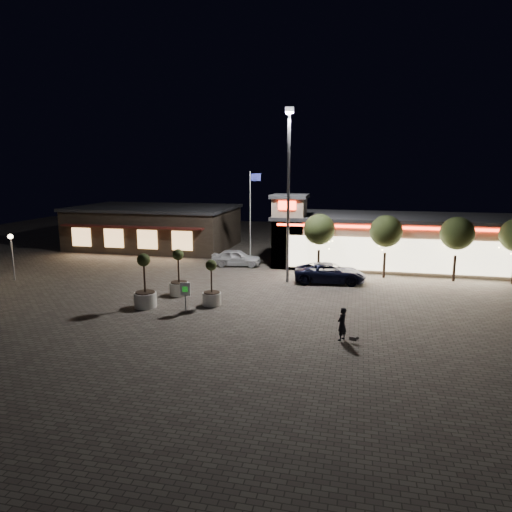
% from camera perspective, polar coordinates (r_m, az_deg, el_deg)
% --- Properties ---
extents(ground, '(90.00, 90.00, 0.00)m').
position_cam_1_polar(ground, '(26.63, -3.08, -7.13)').
color(ground, '#61594E').
rests_on(ground, ground).
extents(retail_building, '(20.40, 8.40, 6.10)m').
position_cam_1_polar(retail_building, '(40.68, 16.22, 1.97)').
color(retail_building, gray).
rests_on(retail_building, ground).
extents(restaurant_building, '(16.40, 11.00, 4.30)m').
position_cam_1_polar(restaurant_building, '(49.40, -12.47, 3.61)').
color(restaurant_building, '#382D23').
rests_on(restaurant_building, ground).
extents(floodlight_pole, '(0.60, 0.40, 12.38)m').
position_cam_1_polar(floodlight_pole, '(32.74, 4.09, 8.76)').
color(floodlight_pole, gray).
rests_on(floodlight_pole, ground).
extents(flagpole, '(0.95, 0.10, 8.00)m').
position_cam_1_polar(flagpole, '(38.54, -0.59, 5.72)').
color(flagpole, white).
rests_on(flagpole, ground).
extents(lamp_post_west, '(0.36, 0.36, 3.48)m').
position_cam_1_polar(lamp_post_west, '(38.22, -28.24, 0.91)').
color(lamp_post_west, gray).
rests_on(lamp_post_west, ground).
extents(string_tree_a, '(2.42, 2.42, 4.79)m').
position_cam_1_polar(string_tree_a, '(35.77, 7.92, 3.30)').
color(string_tree_a, '#332319').
rests_on(string_tree_a, ground).
extents(string_tree_b, '(2.42, 2.42, 4.79)m').
position_cam_1_polar(string_tree_b, '(35.70, 15.95, 2.97)').
color(string_tree_b, '#332319').
rests_on(string_tree_b, ground).
extents(string_tree_c, '(2.42, 2.42, 4.79)m').
position_cam_1_polar(string_tree_c, '(36.33, 23.85, 2.59)').
color(string_tree_c, '#332319').
rests_on(string_tree_c, ground).
extents(pickup_truck, '(5.40, 2.89, 1.44)m').
position_cam_1_polar(pickup_truck, '(33.76, 9.22, -2.09)').
color(pickup_truck, black).
rests_on(pickup_truck, ground).
extents(white_sedan, '(4.39, 2.17, 1.44)m').
position_cam_1_polar(white_sedan, '(38.96, -2.47, -0.21)').
color(white_sedan, silver).
rests_on(white_sedan, ground).
extents(pedestrian, '(0.64, 0.72, 1.65)m').
position_cam_1_polar(pedestrian, '(22.73, 10.70, -8.35)').
color(pedestrian, black).
rests_on(pedestrian, ground).
extents(dog, '(0.46, 0.22, 0.24)m').
position_cam_1_polar(dog, '(22.67, 12.22, -10.03)').
color(dog, '#59514C').
rests_on(dog, ground).
extents(planter_left, '(1.25, 1.25, 3.08)m').
position_cam_1_polar(planter_left, '(30.46, -9.62, -3.09)').
color(planter_left, silver).
rests_on(planter_left, ground).
extents(planter_mid, '(1.34, 1.34, 3.30)m').
position_cam_1_polar(planter_mid, '(28.23, -13.70, -4.23)').
color(planter_mid, silver).
rests_on(planter_mid, ground).
extents(planter_right, '(1.15, 1.15, 2.83)m').
position_cam_1_polar(planter_right, '(28.01, -5.56, -4.39)').
color(planter_right, silver).
rests_on(planter_right, ground).
extents(valet_sign, '(0.59, 0.09, 1.78)m').
position_cam_1_polar(valet_sign, '(26.66, -8.84, -4.43)').
color(valet_sign, gray).
rests_on(valet_sign, ground).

